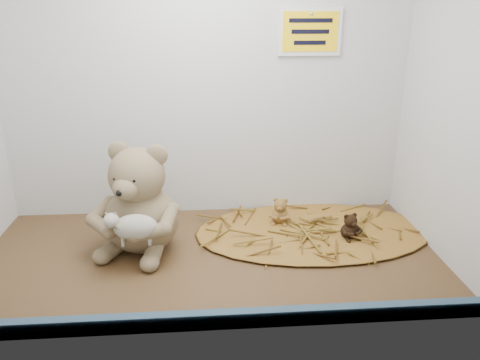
{
  "coord_description": "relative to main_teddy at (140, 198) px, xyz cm",
  "views": [
    {
      "loc": [
        -0.53,
        -108.48,
        62.2
      ],
      "look_at": [
        7.87,
        1.86,
        20.62
      ],
      "focal_mm": 35.0,
      "sensor_mm": 36.0,
      "label": 1
    }
  ],
  "objects": [
    {
      "name": "straw_bed",
      "position": [
        48.04,
        5.13,
        -14.11
      ],
      "size": [
        68.32,
        39.67,
        1.32
      ],
      "primitive_type": "ellipsoid",
      "color": "brown",
      "rests_on": "shelf_floor"
    },
    {
      "name": "front_rail",
      "position": [
        18.15,
        -34.99,
        -12.97
      ],
      "size": [
        119.28,
        2.2,
        3.6
      ],
      "primitive_type": "cube",
      "color": "#324D60",
      "rests_on": "shelf_floor"
    },
    {
      "name": "toy_lamb",
      "position": [
        0.0,
        -10.58,
        -3.36
      ],
      "size": [
        14.0,
        8.54,
        9.05
      ],
      "primitive_type": null,
      "color": "beige",
      "rests_on": "main_teddy"
    },
    {
      "name": "wall_sign",
      "position": [
        48.15,
        23.21,
        40.23
      ],
      "size": [
        16.0,
        1.2,
        11.0
      ],
      "primitive_type": "cube",
      "color": "yellow",
      "rests_on": "back_wall"
    },
    {
      "name": "mini_teddy_brown",
      "position": [
        56.88,
        -0.52,
        -9.75
      ],
      "size": [
        7.53,
        7.75,
        7.38
      ],
      "primitive_type": null,
      "rotation": [
        0.0,
        0.0,
        0.3
      ],
      "color": "black",
      "rests_on": "straw_bed"
    },
    {
      "name": "alcove_shell",
      "position": [
        18.15,
        2.81,
        30.23
      ],
      "size": [
        120.4,
        60.2,
        90.4
      ],
      "color": "#3E2515",
      "rests_on": "ground"
    },
    {
      "name": "main_teddy",
      "position": [
        0.0,
        0.0,
        0.0
      ],
      "size": [
        30.94,
        31.74,
        29.53
      ],
      "primitive_type": null,
      "rotation": [
        0.0,
        0.0,
        -0.35
      ],
      "color": "#917B59",
      "rests_on": "shelf_floor"
    },
    {
      "name": "mini_teddy_tan",
      "position": [
        39.19,
        10.77,
        -9.52
      ],
      "size": [
        7.99,
        8.22,
        7.84
      ],
      "primitive_type": null,
      "rotation": [
        0.0,
        0.0,
        -0.3
      ],
      "color": "olive",
      "rests_on": "straw_bed"
    }
  ]
}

